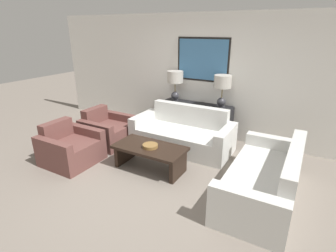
{
  "coord_description": "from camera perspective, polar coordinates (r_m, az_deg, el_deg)",
  "views": [
    {
      "loc": [
        2.18,
        -2.92,
        2.34
      ],
      "look_at": [
        -0.03,
        0.99,
        0.65
      ],
      "focal_mm": 28.0,
      "sensor_mm": 36.0,
      "label": 1
    }
  ],
  "objects": [
    {
      "name": "ground_plane",
      "position": [
        4.33,
        -6.3,
        -12.24
      ],
      "size": [
        20.0,
        20.0,
        0.0
      ],
      "primitive_type": "plane",
      "color": "slate"
    },
    {
      "name": "couch_by_side",
      "position": [
        4.1,
        20.44,
        -10.98
      ],
      "size": [
        0.92,
        2.02,
        0.83
      ],
      "color": "silver",
      "rests_on": "ground_plane"
    },
    {
      "name": "console_table",
      "position": [
        5.93,
        6.17,
        1.24
      ],
      "size": [
        1.58,
        0.38,
        0.77
      ],
      "color": "black",
      "rests_on": "ground_plane"
    },
    {
      "name": "table_lamp_right",
      "position": [
        5.52,
        11.78,
        8.7
      ],
      "size": [
        0.36,
        0.36,
        0.67
      ],
      "color": "#333338",
      "rests_on": "console_table"
    },
    {
      "name": "table_lamp_left",
      "position": [
        5.93,
        1.57,
        9.94
      ],
      "size": [
        0.36,
        0.36,
        0.67
      ],
      "color": "#333338",
      "rests_on": "console_table"
    },
    {
      "name": "decorative_bowl",
      "position": [
        4.47,
        -3.89,
        -4.34
      ],
      "size": [
        0.26,
        0.26,
        0.05
      ],
      "color": "olive",
      "rests_on": "coffee_table"
    },
    {
      "name": "couch_by_back_wall",
      "position": [
        5.39,
        3.25,
        -1.9
      ],
      "size": [
        2.02,
        0.92,
        0.83
      ],
      "color": "silver",
      "rests_on": "ground_plane"
    },
    {
      "name": "armchair_near_back_wall",
      "position": [
        5.75,
        -13.09,
        -1.07
      ],
      "size": [
        0.87,
        0.9,
        0.74
      ],
      "color": "brown",
      "rests_on": "ground_plane"
    },
    {
      "name": "back_wall",
      "position": [
        5.93,
        7.58,
        10.63
      ],
      "size": [
        8.04,
        0.12,
        2.65
      ],
      "color": "silver",
      "rests_on": "ground_plane"
    },
    {
      "name": "armchair_near_camera",
      "position": [
        5.14,
        -20.48,
        -4.59
      ],
      "size": [
        0.87,
        0.9,
        0.74
      ],
      "color": "brown",
      "rests_on": "ground_plane"
    },
    {
      "name": "coffee_table",
      "position": [
        4.56,
        -3.97,
        -5.74
      ],
      "size": [
        1.24,
        0.63,
        0.43
      ],
      "color": "black",
      "rests_on": "ground_plane"
    }
  ]
}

